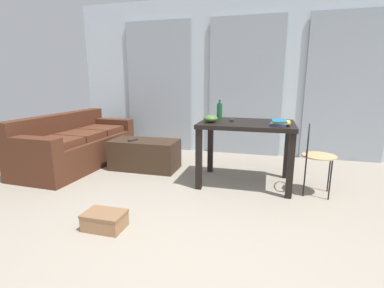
% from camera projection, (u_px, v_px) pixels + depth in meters
% --- Properties ---
extents(ground_plane, '(8.03, 8.03, 0.00)m').
position_uv_depth(ground_plane, '(226.00, 196.00, 3.22)').
color(ground_plane, gray).
extents(wall_back, '(6.23, 0.10, 2.69)m').
position_uv_depth(wall_back, '(246.00, 78.00, 4.88)').
color(wall_back, silver).
rests_on(wall_back, ground).
extents(curtains, '(4.43, 0.03, 2.34)m').
position_uv_depth(curtains, '(245.00, 88.00, 4.83)').
color(curtains, '#99A3AD').
rests_on(curtains, ground).
extents(couch, '(0.92, 1.99, 0.79)m').
position_uv_depth(couch, '(76.00, 145.00, 4.35)').
color(couch, '#4C2819').
rests_on(couch, ground).
extents(coffee_table, '(0.99, 0.50, 0.44)m').
position_uv_depth(coffee_table, '(145.00, 154.00, 4.18)').
color(coffee_table, '#382619').
rests_on(coffee_table, ground).
extents(craft_table, '(1.14, 0.80, 0.80)m').
position_uv_depth(craft_table, '(246.00, 132.00, 3.49)').
color(craft_table, black).
rests_on(craft_table, ground).
extents(wire_chair, '(0.37, 0.39, 0.83)m').
position_uv_depth(wire_chair, '(314.00, 150.00, 3.20)').
color(wire_chair, tan).
rests_on(wire_chair, ground).
extents(bottle_near, '(0.07, 0.07, 0.25)m').
position_uv_depth(bottle_near, '(220.00, 110.00, 3.82)').
color(bottle_near, '#195B2D').
rests_on(bottle_near, craft_table).
extents(bowl, '(0.18, 0.18, 0.09)m').
position_uv_depth(bowl, '(211.00, 119.00, 3.44)').
color(bowl, '#477033').
rests_on(bowl, craft_table).
extents(book_stack, '(0.24, 0.31, 0.06)m').
position_uv_depth(book_stack, '(280.00, 123.00, 3.24)').
color(book_stack, '#33519E').
rests_on(book_stack, craft_table).
extents(tv_remote_on_table, '(0.06, 0.15, 0.03)m').
position_uv_depth(tv_remote_on_table, '(232.00, 120.00, 3.55)').
color(tv_remote_on_table, '#232326').
rests_on(tv_remote_on_table, craft_table).
extents(tv_remote_primary, '(0.10, 0.17, 0.02)m').
position_uv_depth(tv_remote_primary, '(133.00, 140.00, 4.09)').
color(tv_remote_primary, '#232326').
rests_on(tv_remote_primary, coffee_table).
extents(shoebox, '(0.36, 0.24, 0.15)m').
position_uv_depth(shoebox, '(105.00, 220.00, 2.51)').
color(shoebox, '#996B47').
rests_on(shoebox, ground).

